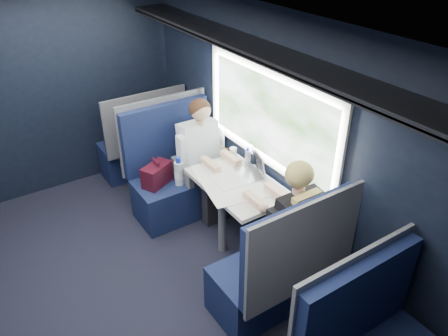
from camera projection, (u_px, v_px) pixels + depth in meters
ground at (142, 285)px, 3.99m from camera, size 2.80×4.20×0.01m
room_shell at (125, 140)px, 3.24m from camera, size 3.00×4.40×2.40m
table at (236, 190)px, 4.13m from camera, size 0.62×1.00×0.74m
seat_bay_near at (176, 177)px, 4.79m from camera, size 1.04×0.62×1.26m
seat_bay_far at (278, 272)px, 3.55m from camera, size 1.04×0.62×1.26m
seat_row_front at (142, 144)px, 5.47m from camera, size 1.04×0.51×1.16m
man at (204, 153)px, 4.64m from camera, size 0.53×0.56×1.32m
woman at (291, 221)px, 3.63m from camera, size 0.53×0.56×1.32m
papers at (229, 180)px, 4.13m from camera, size 0.67×0.85×0.01m
laptop at (253, 168)px, 4.21m from camera, size 0.32×0.36×0.23m
bottle_small at (248, 157)px, 4.35m from camera, size 0.06×0.06×0.20m
cup at (233, 152)px, 4.51m from camera, size 0.08×0.08×0.10m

